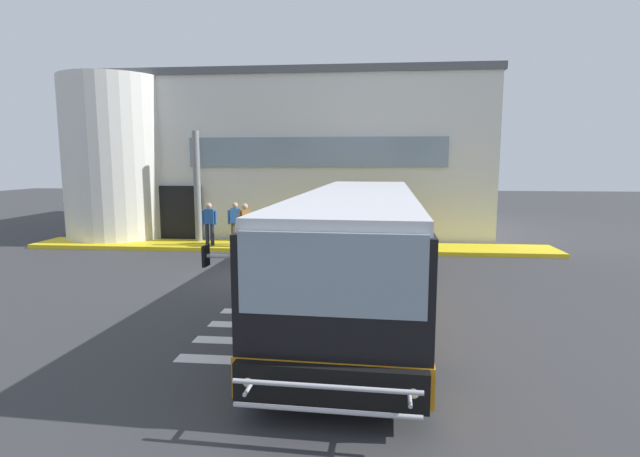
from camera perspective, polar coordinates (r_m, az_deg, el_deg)
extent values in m
cube|color=#353538|center=(14.50, -6.91, -5.78)|extent=(80.00, 90.00, 0.02)
cube|color=silver|center=(8.53, -2.27, -15.60)|extent=(4.40, 0.36, 0.01)
cube|color=silver|center=(9.36, -1.50, -13.42)|extent=(4.40, 0.36, 0.01)
cube|color=silver|center=(10.19, -0.87, -11.59)|extent=(4.40, 0.36, 0.01)
cube|color=silver|center=(11.04, -0.34, -10.04)|extent=(4.40, 0.36, 0.01)
cube|color=silver|center=(11.90, 0.11, -8.71)|extent=(4.40, 0.36, 0.01)
cube|color=silver|center=(25.93, -1.28, 8.04)|extent=(16.57, 12.00, 6.94)
cube|color=#56565B|center=(26.19, -1.30, 15.99)|extent=(16.77, 12.20, 0.30)
cylinder|color=silver|center=(22.98, -22.86, 7.45)|extent=(4.40, 4.40, 6.94)
cube|color=black|center=(21.33, -16.13, 1.65)|extent=(1.80, 0.16, 2.40)
cube|color=gray|center=(19.82, -0.47, 9.04)|extent=(10.57, 0.10, 1.20)
cube|color=yellow|center=(19.10, -3.81, -2.16)|extent=(20.57, 2.00, 0.15)
cylinder|color=slate|center=(20.39, -14.34, 4.83)|extent=(0.28, 0.28, 4.50)
cube|color=black|center=(11.83, 4.70, -1.76)|extent=(3.07, 11.96, 2.15)
cube|color=orange|center=(11.99, 4.65, -5.53)|extent=(3.11, 12.00, 0.55)
cube|color=silver|center=(11.69, 4.76, 3.92)|extent=(2.96, 11.75, 0.20)
cube|color=#8C9EAD|center=(5.97, 1.35, -5.48)|extent=(2.35, 0.22, 1.05)
cube|color=#8C9EAD|center=(12.05, 10.96, 0.70)|extent=(0.51, 10.65, 0.95)
cube|color=#8C9EAD|center=(12.20, -1.28, 0.93)|extent=(0.51, 10.65, 0.95)
cube|color=black|center=(5.90, 1.36, -2.12)|extent=(2.15, 0.20, 0.28)
cube|color=black|center=(6.32, 1.16, -18.15)|extent=(2.46, 0.31, 0.52)
sphere|color=beige|center=(6.25, 10.99, -18.42)|extent=(0.18, 0.18, 0.18)
sphere|color=beige|center=(6.47, -8.38, -17.40)|extent=(0.18, 0.18, 0.18)
cylinder|color=#B7B7BF|center=(6.47, -11.72, -3.23)|extent=(0.40, 0.07, 0.05)
cube|color=black|center=(6.54, -13.37, -3.16)|extent=(0.05, 0.20, 0.28)
cylinder|color=black|center=(8.08, 11.37, -13.35)|extent=(0.34, 1.01, 1.00)
cylinder|color=black|center=(8.27, -5.53, -12.71)|extent=(0.34, 1.01, 1.00)
cylinder|color=black|center=(14.67, 9.89, -3.64)|extent=(0.34, 1.01, 1.00)
cylinder|color=black|center=(14.78, 0.74, -3.43)|extent=(0.34, 1.01, 1.00)
cylinder|color=black|center=(15.95, 9.75, -2.71)|extent=(0.34, 1.01, 1.00)
cylinder|color=black|center=(16.05, 1.33, -2.53)|extent=(0.34, 1.01, 1.00)
cylinder|color=#B7B7BF|center=(6.05, 0.70, -20.78)|extent=(2.25, 0.16, 0.06)
cylinder|color=#B7B7BF|center=(5.92, 0.70, -18.23)|extent=(2.25, 0.16, 0.06)
cylinder|color=#B7B7BF|center=(6.13, 10.56, -18.96)|extent=(0.07, 0.50, 0.05)
cylinder|color=#B7B7BF|center=(6.34, -8.27, -17.94)|extent=(0.07, 0.50, 0.05)
cylinder|color=#1E2338|center=(19.34, -12.64, -0.71)|extent=(0.15, 0.15, 0.85)
cylinder|color=#1E2338|center=(19.39, -13.21, -0.70)|extent=(0.15, 0.15, 0.85)
cube|color=#2659A5|center=(19.27, -12.99, 1.40)|extent=(0.39, 0.23, 0.58)
sphere|color=tan|center=(19.23, -13.03, 2.64)|extent=(0.23, 0.23, 0.23)
cylinder|color=#2659A5|center=(19.21, -12.27, 1.25)|extent=(0.09, 0.09, 0.55)
cylinder|color=#2659A5|center=(19.35, -13.69, 1.25)|extent=(0.09, 0.09, 0.55)
cylinder|color=#4C4233|center=(19.39, -9.66, -0.60)|extent=(0.15, 0.15, 0.85)
cylinder|color=#4C4233|center=(19.38, -10.25, -0.62)|extent=(0.15, 0.15, 0.85)
cube|color=#2659A5|center=(19.30, -10.01, 1.49)|extent=(0.43, 0.33, 0.58)
sphere|color=tan|center=(19.26, -10.04, 2.73)|extent=(0.23, 0.23, 0.23)
cylinder|color=#2659A5|center=(19.32, -9.26, 1.36)|extent=(0.09, 0.09, 0.55)
cylinder|color=#2659A5|center=(19.29, -10.74, 1.32)|extent=(0.09, 0.09, 0.55)
cube|color=navy|center=(19.47, -10.03, 1.48)|extent=(0.34, 0.27, 0.44)
cylinder|color=#4C4233|center=(18.88, -8.56, -0.81)|extent=(0.15, 0.15, 0.85)
cylinder|color=#4C4233|center=(18.78, -9.08, -0.87)|extent=(0.15, 0.15, 0.85)
cube|color=#996633|center=(18.73, -8.87, 1.32)|extent=(0.42, 0.43, 0.58)
sphere|color=tan|center=(18.69, -8.89, 2.60)|extent=(0.23, 0.23, 0.23)
cylinder|color=#996633|center=(18.87, -8.22, 1.23)|extent=(0.09, 0.09, 0.55)
cylinder|color=#996633|center=(18.61, -9.52, 1.11)|extent=(0.09, 0.09, 0.55)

